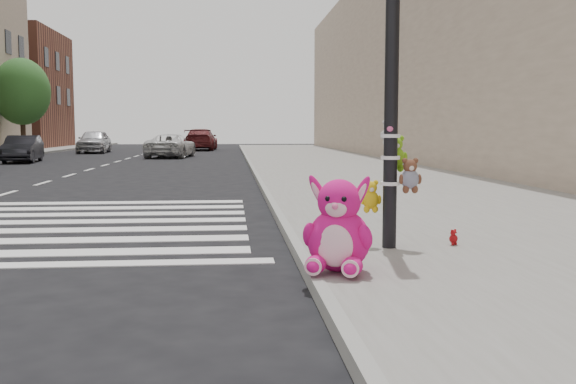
{
  "coord_description": "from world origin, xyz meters",
  "views": [
    {
      "loc": [
        0.76,
        -5.46,
        1.52
      ],
      "look_at": [
        1.46,
        2.32,
        0.75
      ],
      "focal_mm": 40.0,
      "sensor_mm": 36.0,
      "label": 1
    }
  ],
  "objects": [
    {
      "name": "curb_edge",
      "position": [
        1.55,
        10.0,
        0.07
      ],
      "size": [
        0.12,
        80.0,
        0.15
      ],
      "primitive_type": "cube",
      "color": "gray",
      "rests_on": "ground"
    },
    {
      "name": "tree_far_c",
      "position": [
        -11.2,
        33.0,
        3.65
      ],
      "size": [
        3.2,
        3.2,
        5.44
      ],
      "color": "#382619",
      "rests_on": "sidewalk_far"
    },
    {
      "name": "car_white_near",
      "position": [
        -2.42,
        29.27,
        0.62
      ],
      "size": [
        2.6,
        4.69,
        1.24
      ],
      "primitive_type": "imported",
      "rotation": [
        0.0,
        0.0,
        3.02
      ],
      "color": "silver",
      "rests_on": "ground"
    },
    {
      "name": "car_dark_far",
      "position": [
        -8.68,
        24.7,
        0.61
      ],
      "size": [
        1.74,
        3.85,
        1.23
      ],
      "primitive_type": "imported",
      "rotation": [
        0.0,
        0.0,
        0.12
      ],
      "color": "black",
      "rests_on": "ground"
    },
    {
      "name": "sidewalk_near",
      "position": [
        5.0,
        10.0,
        0.07
      ],
      "size": [
        7.0,
        80.0,
        0.14
      ],
      "primitive_type": "cube",
      "color": "slate",
      "rests_on": "ground"
    },
    {
      "name": "bld_far_e",
      "position": [
        -15.5,
        46.0,
        4.5
      ],
      "size": [
        6.0,
        10.0,
        9.0
      ],
      "primitive_type": "cube",
      "color": "brown",
      "rests_on": "ground"
    },
    {
      "name": "red_teddy",
      "position": [
        3.4,
        1.88,
        0.24
      ],
      "size": [
        0.16,
        0.15,
        0.19
      ],
      "primitive_type": null,
      "rotation": [
        0.0,
        0.0,
        0.58
      ],
      "color": "#9E0F13",
      "rests_on": "sidewalk_near"
    },
    {
      "name": "car_silver_deep",
      "position": [
        -7.86,
        36.21,
        0.74
      ],
      "size": [
        1.92,
        4.41,
        1.48
      ],
      "primitive_type": "imported",
      "rotation": [
        0.0,
        0.0,
        0.04
      ],
      "color": "#BABABF",
      "rests_on": "ground"
    },
    {
      "name": "pink_bunny",
      "position": [
        1.79,
        0.57,
        0.53
      ],
      "size": [
        0.78,
        0.84,
        0.96
      ],
      "rotation": [
        0.0,
        0.0,
        -0.34
      ],
      "color": "#DE127D",
      "rests_on": "sidewalk_near"
    },
    {
      "name": "signal_pole",
      "position": [
        2.62,
        1.82,
        1.77
      ],
      "size": [
        0.69,
        0.5,
        4.0
      ],
      "color": "black",
      "rests_on": "sidewalk_near"
    },
    {
      "name": "bld_near",
      "position": [
        10.5,
        20.0,
        5.0
      ],
      "size": [
        5.0,
        60.0,
        10.0
      ],
      "primitive_type": "cube",
      "color": "#BCA690",
      "rests_on": "ground"
    },
    {
      "name": "ground",
      "position": [
        0.0,
        0.0,
        0.0
      ],
      "size": [
        120.0,
        120.0,
        0.0
      ],
      "primitive_type": "plane",
      "color": "black",
      "rests_on": "ground"
    },
    {
      "name": "car_maroon_near",
      "position": [
        -1.36,
        41.06,
        0.76
      ],
      "size": [
        2.35,
        5.3,
        1.51
      ],
      "primitive_type": "imported",
      "rotation": [
        0.0,
        0.0,
        3.1
      ],
      "color": "#5B1A1C",
      "rests_on": "ground"
    }
  ]
}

